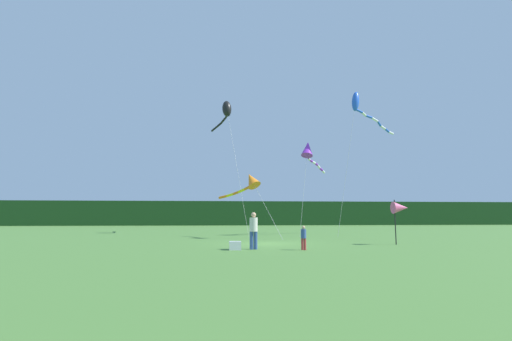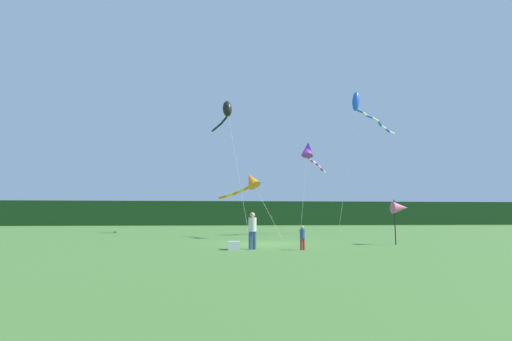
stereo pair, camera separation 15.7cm
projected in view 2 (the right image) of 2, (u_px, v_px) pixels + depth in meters
ground_plane at (265, 244)px, 22.11m from camera, size 120.00×120.00×0.00m
distant_treeline at (237, 213)px, 66.86m from camera, size 108.00×4.00×4.18m
person_adult at (252, 229)px, 18.54m from camera, size 0.40×0.40×1.80m
person_child at (302, 236)px, 18.14m from camera, size 0.25×0.25×1.15m
cooler_box at (234, 246)px, 18.10m from camera, size 0.57×0.44×0.41m
banner_flag_pole at (400, 208)px, 21.74m from camera, size 0.90×0.70×2.56m
kite_purple at (309, 151)px, 32.92m from camera, size 3.94×6.37×8.23m
kite_blue at (361, 107)px, 33.21m from camera, size 7.48×5.32×12.46m
kite_orange at (250, 182)px, 28.08m from camera, size 4.42×5.07×5.02m
kite_black at (227, 111)px, 36.85m from camera, size 3.42×8.56×12.93m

